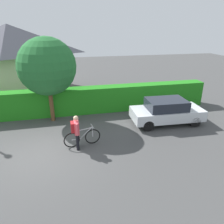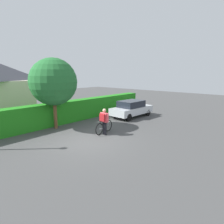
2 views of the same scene
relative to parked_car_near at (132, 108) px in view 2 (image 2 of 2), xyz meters
name	(u,v)px [view 2 (image 2 of 2)]	position (x,y,z in m)	size (l,w,h in m)	color
ground_plane	(87,141)	(-6.56, -1.73, -0.73)	(60.00, 60.00, 0.00)	#444444
hedge_row	(45,116)	(-6.56, 2.62, 0.07)	(20.52, 0.90, 1.60)	#207D1A
parked_car_near	(132,108)	(0.00, 0.00, 0.00)	(3.98, 1.85, 1.40)	silver
bicycle	(104,127)	(-4.82, -1.39, -0.33)	(1.70, 0.50, 0.92)	black
person_rider	(104,119)	(-5.09, -1.66, 0.25)	(0.35, 0.66, 1.62)	black
tree_kerbside	(53,82)	(-6.24, 1.78, 2.39)	(3.09, 3.09, 4.67)	brown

